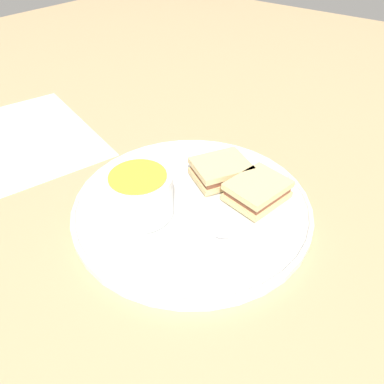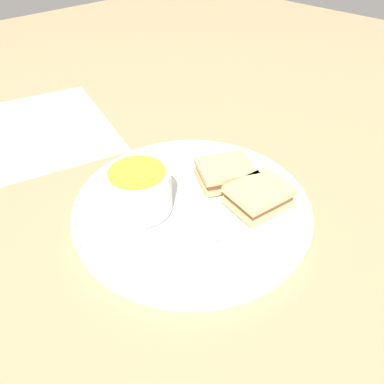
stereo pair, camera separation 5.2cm
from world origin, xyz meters
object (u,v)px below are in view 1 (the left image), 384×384
at_px(spoon, 219,233).
at_px(sandwich_half_far, 222,171).
at_px(soup_bowl, 140,194).
at_px(sandwich_half_near, 257,190).

distance_m(spoon, sandwich_half_far, 0.12).
distance_m(soup_bowl, sandwich_half_far, 0.14).
height_order(spoon, sandwich_half_near, sandwich_half_near).
distance_m(soup_bowl, sandwich_half_near, 0.17).
relative_size(sandwich_half_near, sandwich_half_far, 0.89).
xyz_separation_m(sandwich_half_near, sandwich_half_far, (0.01, 0.07, 0.00)).
distance_m(spoon, sandwich_half_near, 0.09).
bearing_deg(spoon, soup_bowl, 137.15).
height_order(soup_bowl, sandwich_half_far, soup_bowl).
bearing_deg(sandwich_half_far, soup_bowl, 161.87).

